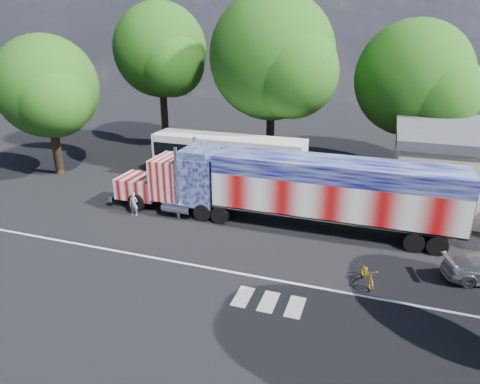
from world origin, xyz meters
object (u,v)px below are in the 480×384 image
(bicycle, at_px, (368,275))
(semi_truck, at_px, (288,188))
(tree_n_mid, at_px, (274,57))
(tree_w_a, at_px, (48,87))
(coach_bus, at_px, (228,158))
(woman, at_px, (134,204))
(tree_ne_a, at_px, (415,79))
(tree_nw_a, at_px, (162,51))

(bicycle, bearing_deg, semi_truck, 114.37)
(tree_n_mid, bearing_deg, semi_truck, -70.64)
(semi_truck, distance_m, tree_w_a, 20.98)
(tree_w_a, bearing_deg, tree_n_mid, 27.43)
(tree_w_a, relative_size, tree_n_mid, 0.77)
(coach_bus, xyz_separation_m, tree_w_a, (-13.85, -3.00, 5.23))
(woman, bearing_deg, tree_n_mid, 62.85)
(tree_ne_a, distance_m, tree_n_mid, 11.61)
(semi_truck, relative_size, tree_n_mid, 1.52)
(tree_n_mid, bearing_deg, tree_w_a, -152.57)
(woman, bearing_deg, tree_w_a, 146.79)
(woman, xyz_separation_m, tree_nw_a, (-6.13, 16.13, 8.58))
(coach_bus, distance_m, tree_ne_a, 16.52)
(semi_truck, relative_size, tree_nw_a, 1.58)
(bicycle, bearing_deg, tree_n_mid, 98.66)
(semi_truck, bearing_deg, tree_w_a, 169.85)
(woman, distance_m, tree_ne_a, 24.42)
(bicycle, xyz_separation_m, tree_nw_a, (-20.90, 19.49, 8.90))
(tree_w_a, bearing_deg, semi_truck, -10.15)
(coach_bus, relative_size, woman, 7.70)
(semi_truck, height_order, tree_n_mid, tree_n_mid)
(semi_truck, relative_size, bicycle, 12.48)
(tree_w_a, relative_size, tree_ne_a, 0.91)
(tree_w_a, distance_m, tree_nw_a, 11.71)
(semi_truck, distance_m, tree_n_mid, 14.29)
(woman, relative_size, tree_n_mid, 0.11)
(bicycle, bearing_deg, woman, 147.44)
(woman, relative_size, tree_ne_a, 0.13)
(bicycle, relative_size, tree_ne_a, 0.14)
(woman, bearing_deg, bicycle, -18.27)
(tree_ne_a, xyz_separation_m, tree_n_mid, (-11.15, -2.78, 1.66))
(semi_truck, bearing_deg, tree_n_mid, 109.36)
(woman, xyz_separation_m, tree_ne_a, (16.64, 16.57, 6.70))
(coach_bus, bearing_deg, tree_w_a, -167.77)
(coach_bus, distance_m, tree_nw_a, 14.33)
(tree_n_mid, relative_size, tree_nw_a, 1.04)
(tree_ne_a, bearing_deg, woman, -135.11)
(woman, distance_m, tree_nw_a, 19.28)
(semi_truck, height_order, tree_ne_a, tree_ne_a)
(woman, xyz_separation_m, bicycle, (14.77, -3.36, -0.32))
(woman, relative_size, tree_w_a, 0.14)
(coach_bus, bearing_deg, tree_n_mid, 68.22)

